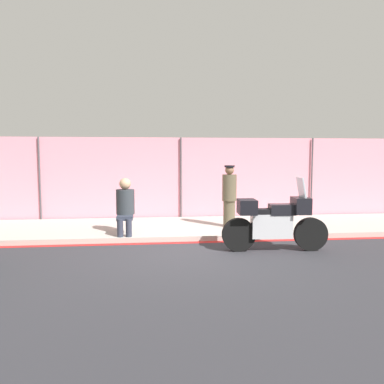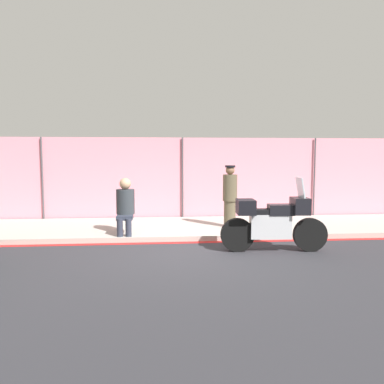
{
  "view_description": "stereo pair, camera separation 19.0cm",
  "coord_description": "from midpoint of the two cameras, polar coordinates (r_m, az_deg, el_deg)",
  "views": [
    {
      "loc": [
        -0.88,
        -7.62,
        1.96
      ],
      "look_at": [
        0.09,
        1.43,
        1.11
      ],
      "focal_mm": 35.0,
      "sensor_mm": 36.0,
      "label": 1
    },
    {
      "loc": [
        -0.69,
        -7.63,
        1.96
      ],
      "look_at": [
        0.09,
        1.43,
        1.11
      ],
      "focal_mm": 35.0,
      "sensor_mm": 36.0,
      "label": 2
    }
  ],
  "objects": [
    {
      "name": "ground_plane",
      "position": [
        7.91,
        -0.22,
        -8.98
      ],
      "size": [
        120.0,
        120.0,
        0.0
      ],
      "primitive_type": "plane",
      "color": "#2D2D33"
    },
    {
      "name": "sidewalk",
      "position": [
        10.15,
        -1.57,
        -5.42
      ],
      "size": [
        30.88,
        2.87,
        0.12
      ],
      "color": "#ADA89E",
      "rests_on": "ground_plane"
    },
    {
      "name": "curb_paint_stripe",
      "position": [
        8.67,
        -0.76,
        -7.68
      ],
      "size": [
        30.88,
        0.18,
        0.01
      ],
      "color": "red",
      "rests_on": "ground_plane"
    },
    {
      "name": "storefront_fence",
      "position": [
        11.51,
        -2.18,
        1.94
      ],
      "size": [
        29.33,
        0.17,
        2.55
      ],
      "color": "pink",
      "rests_on": "ground_plane"
    },
    {
      "name": "motorcycle",
      "position": [
        7.96,
        11.73,
        -4.38
      ],
      "size": [
        2.22,
        0.59,
        1.54
      ],
      "rotation": [
        0.0,
        0.0,
        -0.07
      ],
      "color": "black",
      "rests_on": "ground_plane"
    },
    {
      "name": "officer_standing",
      "position": [
        9.86,
        5.16,
        -0.55
      ],
      "size": [
        0.38,
        0.38,
        1.62
      ],
      "color": "brown",
      "rests_on": "sidewalk"
    },
    {
      "name": "person_seated_on_curb",
      "position": [
        9.07,
        -10.74,
        -1.74
      ],
      "size": [
        0.44,
        0.71,
        1.33
      ],
      "color": "#2D3342",
      "rests_on": "sidewalk"
    }
  ]
}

